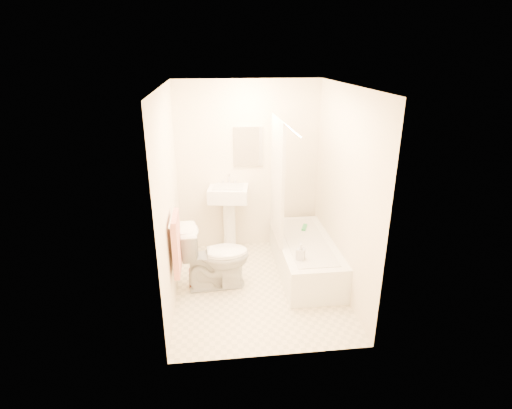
{
  "coord_description": "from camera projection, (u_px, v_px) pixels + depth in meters",
  "views": [
    {
      "loc": [
        -0.52,
        -4.22,
        2.74
      ],
      "look_at": [
        0.0,
        0.25,
        1.0
      ],
      "focal_mm": 28.0,
      "sensor_mm": 36.0,
      "label": 1
    }
  ],
  "objects": [
    {
      "name": "shower_curtain",
      "position": [
        277.0,
        180.0,
        5.0
      ],
      "size": [
        0.04,
        0.8,
        1.55
      ],
      "primitive_type": "cube",
      "color": "silver",
      "rests_on": "curtain_rod"
    },
    {
      "name": "towel",
      "position": [
        176.0,
        243.0,
        4.34
      ],
      "size": [
        0.06,
        0.45,
        0.66
      ],
      "primitive_type": "cube",
      "color": "#CC7266",
      "rests_on": "towel_bar"
    },
    {
      "name": "wall_right",
      "position": [
        344.0,
        193.0,
        4.62
      ],
      "size": [
        0.02,
        2.4,
        2.4
      ],
      "primitive_type": "cube",
      "color": "beige",
      "rests_on": "ground"
    },
    {
      "name": "bath_mat",
      "position": [
        214.0,
        276.0,
        5.17
      ],
      "size": [
        0.66,
        0.51,
        0.02
      ],
      "primitive_type": "cube",
      "rotation": [
        0.0,
        0.0,
        0.06
      ],
      "color": "#4C241D",
      "rests_on": "floor"
    },
    {
      "name": "wall_back",
      "position": [
        248.0,
        167.0,
        5.63
      ],
      "size": [
        2.0,
        0.02,
        2.4
      ],
      "primitive_type": "cube",
      "color": "beige",
      "rests_on": "ground"
    },
    {
      "name": "wall_left",
      "position": [
        169.0,
        199.0,
        4.41
      ],
      "size": [
        0.02,
        2.4,
        2.4
      ],
      "primitive_type": "cube",
      "color": "beige",
      "rests_on": "ground"
    },
    {
      "name": "bathtub",
      "position": [
        305.0,
        256.0,
        5.22
      ],
      "size": [
        0.7,
        1.59,
        0.45
      ],
      "primitive_type": null,
      "color": "white",
      "rests_on": "floor"
    },
    {
      "name": "curtain_rod",
      "position": [
        285.0,
        123.0,
        4.35
      ],
      "size": [
        0.03,
        1.7,
        0.03
      ],
      "primitive_type": "cylinder",
      "rotation": [
        1.57,
        0.0,
        0.0
      ],
      "color": "silver",
      "rests_on": "wall_back"
    },
    {
      "name": "mirror",
      "position": [
        248.0,
        147.0,
        5.5
      ],
      "size": [
        0.4,
        0.03,
        0.55
      ],
      "primitive_type": "cube",
      "color": "white",
      "rests_on": "wall_back"
    },
    {
      "name": "towel_bar",
      "position": [
        171.0,
        216.0,
        4.22
      ],
      "size": [
        0.02,
        0.6,
        0.02
      ],
      "primitive_type": "cylinder",
      "rotation": [
        1.57,
        0.0,
        0.0
      ],
      "color": "silver",
      "rests_on": "wall_left"
    },
    {
      "name": "toilet_paper",
      "position": [
        179.0,
        235.0,
        4.71
      ],
      "size": [
        0.11,
        0.12,
        0.12
      ],
      "primitive_type": "cylinder",
      "rotation": [
        0.0,
        1.57,
        0.0
      ],
      "color": "white",
      "rests_on": "wall_left"
    },
    {
      "name": "floor",
      "position": [
        258.0,
        287.0,
        4.95
      ],
      "size": [
        2.4,
        2.4,
        0.0
      ],
      "primitive_type": "plane",
      "color": "beige",
      "rests_on": "ground"
    },
    {
      "name": "toilet",
      "position": [
        216.0,
        256.0,
        4.84
      ],
      "size": [
        0.85,
        0.51,
        0.81
      ],
      "primitive_type": "imported",
      "rotation": [
        0.0,
        0.0,
        1.64
      ],
      "color": "white",
      "rests_on": "floor"
    },
    {
      "name": "sink",
      "position": [
        229.0,
        216.0,
        5.71
      ],
      "size": [
        0.6,
        0.51,
        1.06
      ],
      "primitive_type": null,
      "rotation": [
        0.0,
        0.0,
        -0.15
      ],
      "color": "white",
      "rests_on": "floor"
    },
    {
      "name": "soap_bottle",
      "position": [
        301.0,
        252.0,
        4.64
      ],
      "size": [
        0.13,
        0.13,
        0.21
      ],
      "primitive_type": "imported",
      "rotation": [
        0.0,
        0.0,
        -0.43
      ],
      "color": "silver",
      "rests_on": "bathtub"
    },
    {
      "name": "scrub_brush",
      "position": [
        304.0,
        228.0,
        5.48
      ],
      "size": [
        0.12,
        0.2,
        0.04
      ],
      "primitive_type": "cube",
      "rotation": [
        0.0,
        0.0,
        -0.38
      ],
      "color": "green",
      "rests_on": "bathtub"
    },
    {
      "name": "ceiling",
      "position": [
        259.0,
        86.0,
        4.08
      ],
      "size": [
        2.4,
        2.4,
        0.0
      ],
      "primitive_type": "plane",
      "color": "white",
      "rests_on": "ground"
    }
  ]
}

